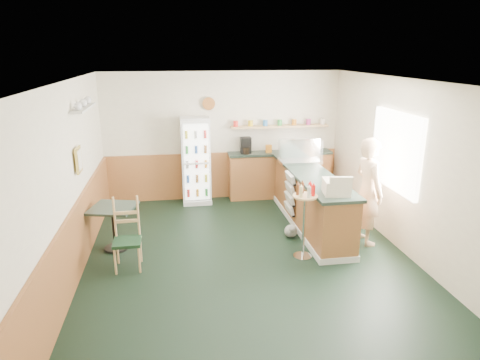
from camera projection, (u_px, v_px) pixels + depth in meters
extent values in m
plane|color=black|center=(247.00, 258.00, 6.65)|extent=(6.00, 6.00, 0.00)
cube|color=beige|center=(223.00, 136.00, 9.10)|extent=(5.00, 0.02, 2.70)
cube|color=beige|center=(68.00, 183.00, 5.88)|extent=(0.02, 6.00, 2.70)
cube|color=beige|center=(407.00, 168.00, 6.63)|extent=(0.02, 6.00, 2.70)
cube|color=silver|center=(248.00, 80.00, 5.86)|extent=(5.00, 6.00, 0.02)
cube|color=#AC6C37|center=(224.00, 175.00, 9.31)|extent=(4.98, 0.05, 1.00)
cube|color=#AC6C37|center=(78.00, 239.00, 6.13)|extent=(0.05, 5.98, 1.00)
cube|color=white|center=(395.00, 151.00, 6.85)|extent=(0.06, 1.45, 1.25)
cube|color=gold|center=(79.00, 160.00, 6.30)|extent=(0.03, 0.32, 0.38)
cube|color=silver|center=(84.00, 108.00, 6.58)|extent=(0.18, 1.20, 0.03)
cylinder|color=#975725|center=(209.00, 104.00, 8.79)|extent=(0.26, 0.04, 0.26)
cube|color=#AC6C37|center=(311.00, 202.00, 7.73)|extent=(0.60, 2.95, 0.95)
cube|color=silver|center=(309.00, 223.00, 7.85)|extent=(0.64, 2.97, 0.10)
cube|color=#27362C|center=(312.00, 175.00, 7.58)|extent=(0.68, 3.01, 0.05)
cube|color=#AC6C37|center=(279.00, 176.00, 9.34)|extent=(2.20, 0.38, 0.95)
cube|color=#27362C|center=(280.00, 153.00, 9.19)|extent=(2.24, 0.42, 0.05)
cube|color=tan|center=(280.00, 126.00, 9.10)|extent=(2.10, 0.22, 0.04)
cube|color=black|center=(246.00, 145.00, 9.02)|extent=(0.22, 0.18, 0.34)
cylinder|color=#B2664C|center=(236.00, 124.00, 8.94)|extent=(0.10, 0.10, 0.12)
cylinder|color=#B2664C|center=(251.00, 123.00, 8.98)|extent=(0.10, 0.10, 0.12)
cylinder|color=#B2664C|center=(265.00, 123.00, 9.03)|extent=(0.10, 0.10, 0.12)
cylinder|color=#B2664C|center=(280.00, 123.00, 9.08)|extent=(0.10, 0.10, 0.12)
cylinder|color=#B2664C|center=(294.00, 122.00, 9.13)|extent=(0.10, 0.10, 0.12)
cylinder|color=#B2664C|center=(308.00, 122.00, 9.17)|extent=(0.10, 0.10, 0.12)
cylinder|color=#B2664C|center=(323.00, 121.00, 9.22)|extent=(0.10, 0.10, 0.12)
cube|color=silver|center=(196.00, 160.00, 8.92)|extent=(0.59, 0.42, 1.80)
cube|color=white|center=(196.00, 163.00, 8.70)|extent=(0.50, 0.02, 1.59)
cube|color=silver|center=(197.00, 163.00, 8.64)|extent=(0.54, 0.02, 1.65)
cube|color=silver|center=(300.00, 161.00, 8.28)|extent=(0.79, 0.41, 0.05)
cube|color=silver|center=(300.00, 150.00, 8.22)|extent=(0.78, 0.40, 0.40)
cube|color=#EEE1C5|center=(336.00, 187.00, 6.46)|extent=(0.43, 0.45, 0.22)
imported|color=tan|center=(368.00, 191.00, 6.97)|extent=(0.50, 0.64, 1.79)
cylinder|color=silver|center=(302.00, 256.00, 6.69)|extent=(0.30, 0.30, 0.02)
cylinder|color=silver|center=(304.00, 227.00, 6.55)|extent=(0.04, 0.04, 0.99)
cylinder|color=tan|center=(305.00, 196.00, 6.40)|extent=(0.38, 0.38, 0.03)
cylinder|color=red|center=(313.00, 191.00, 6.35)|extent=(0.05, 0.05, 0.17)
cylinder|color=red|center=(310.00, 188.00, 6.46)|extent=(0.05, 0.05, 0.17)
cylinder|color=red|center=(302.00, 188.00, 6.48)|extent=(0.05, 0.05, 0.17)
cylinder|color=red|center=(298.00, 189.00, 6.40)|extent=(0.05, 0.05, 0.17)
cylinder|color=red|center=(301.00, 192.00, 6.29)|extent=(0.05, 0.05, 0.17)
cylinder|color=red|center=(309.00, 192.00, 6.27)|extent=(0.05, 0.05, 0.17)
cube|color=black|center=(290.00, 212.00, 7.86)|extent=(0.05, 0.48, 0.03)
cube|color=silver|center=(289.00, 208.00, 7.84)|extent=(0.10, 0.44, 0.16)
cube|color=black|center=(290.00, 202.00, 7.81)|extent=(0.05, 0.48, 0.03)
cube|color=silver|center=(290.00, 198.00, 7.78)|extent=(0.10, 0.44, 0.16)
cube|color=black|center=(291.00, 192.00, 7.75)|extent=(0.05, 0.48, 0.03)
cube|color=silver|center=(290.00, 188.00, 7.73)|extent=(0.10, 0.44, 0.16)
cube|color=black|center=(291.00, 181.00, 7.69)|extent=(0.05, 0.48, 0.03)
cube|color=silver|center=(290.00, 178.00, 7.67)|extent=(0.10, 0.44, 0.16)
cylinder|color=black|center=(116.00, 248.00, 6.95)|extent=(0.38, 0.38, 0.04)
cylinder|color=black|center=(115.00, 228.00, 6.85)|extent=(0.08, 0.08, 0.66)
cube|color=#27362C|center=(113.00, 208.00, 6.75)|extent=(0.81, 0.81, 0.04)
cube|color=black|center=(127.00, 242.00, 6.23)|extent=(0.40, 0.40, 0.05)
cylinder|color=tan|center=(115.00, 261.00, 6.11)|extent=(0.03, 0.03, 0.41)
cylinder|color=tan|center=(139.00, 260.00, 6.16)|extent=(0.03, 0.03, 0.41)
cylinder|color=tan|center=(118.00, 251.00, 6.43)|extent=(0.03, 0.03, 0.41)
cylinder|color=tan|center=(141.00, 249.00, 6.48)|extent=(0.03, 0.03, 0.41)
cube|color=tan|center=(127.00, 217.00, 6.31)|extent=(0.36, 0.04, 0.64)
sphere|color=gray|center=(291.00, 231.00, 7.37)|extent=(0.22, 0.22, 0.22)
sphere|color=gray|center=(293.00, 229.00, 7.24)|extent=(0.13, 0.13, 0.13)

